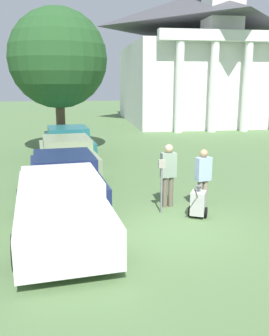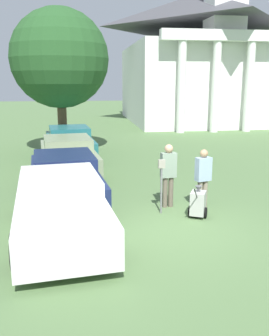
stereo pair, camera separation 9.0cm
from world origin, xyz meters
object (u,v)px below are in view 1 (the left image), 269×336
(parked_car_sage, at_px, (67,156))
(equipment_cart, at_px, (198,203))
(parking_meter, at_px, (162,176))
(parked_car_navy, at_px, (64,178))
(church, at_px, (199,52))
(person_worker, at_px, (168,171))
(parked_car_teal, at_px, (68,144))
(person_supervisor, at_px, (203,175))
(parked_car_white, at_px, (61,205))

(parked_car_sage, distance_m, equipment_cart, 6.40)
(parking_meter, bearing_deg, parked_car_navy, 149.42)
(church, bearing_deg, person_worker, -109.91)
(parked_car_teal, distance_m, equipment_cart, 8.79)
(equipment_cart, bearing_deg, person_supervisor, 89.06)
(parked_car_navy, bearing_deg, parked_car_white, -96.35)
(parked_car_teal, height_order, person_supervisor, person_supervisor)
(parked_car_teal, distance_m, church, 19.12)
(parked_car_teal, bearing_deg, person_supervisor, -69.42)
(church, bearing_deg, parked_car_white, -114.79)
(parking_meter, bearing_deg, church, 69.81)
(parked_car_teal, relative_size, equipment_cart, 4.84)
(parking_meter, bearing_deg, person_supervisor, 8.78)
(parking_meter, xyz_separation_m, person_worker, (0.30, 0.49, 0.01))
(parked_car_sage, relative_size, person_supervisor, 3.05)
(parked_car_navy, distance_m, person_worker, 3.09)
(person_worker, bearing_deg, parked_car_white, 21.22)
(parked_car_navy, xyz_separation_m, church, (10.86, 20.98, 5.17))
(parked_car_teal, height_order, person_worker, person_worker)
(person_supervisor, bearing_deg, church, -123.41)
(parked_car_navy, height_order, person_worker, person_worker)
(person_supervisor, bearing_deg, parked_car_sage, -67.27)
(church, bearing_deg, parked_car_teal, -126.15)
(parked_car_sage, bearing_deg, parking_meter, -68.69)
(person_worker, bearing_deg, parked_car_navy, -26.14)
(person_supervisor, height_order, equipment_cart, person_supervisor)
(parked_car_white, bearing_deg, parked_car_sage, 83.65)
(parking_meter, relative_size, person_worker, 0.82)
(parking_meter, height_order, person_supervisor, person_supervisor)
(parking_meter, distance_m, church, 24.46)
(parked_car_white, xyz_separation_m, parked_car_teal, (-0.00, 8.65, 0.00))
(church, bearing_deg, equipment_cart, -107.87)
(parked_car_white, bearing_deg, equipment_cart, 3.10)
(parked_car_navy, height_order, church, church)
(person_supervisor, bearing_deg, parked_car_teal, -78.89)
(parking_meter, relative_size, person_supervisor, 0.88)
(person_supervisor, xyz_separation_m, church, (7.08, 22.32, 4.88))
(person_worker, bearing_deg, parked_car_sage, -63.30)
(parked_car_white, relative_size, parked_car_navy, 1.02)
(parked_car_white, height_order, person_worker, person_worker)
(parked_car_sage, distance_m, person_worker, 5.32)
(parked_car_navy, xyz_separation_m, parked_car_teal, (-0.00, 6.11, 0.03))
(person_supervisor, bearing_deg, equipment_cart, 47.02)
(parked_car_navy, bearing_deg, church, 56.27)
(parked_car_sage, height_order, person_supervisor, person_supervisor)
(parked_car_navy, distance_m, church, 24.18)
(parking_meter, height_order, equipment_cart, parking_meter)
(parking_meter, bearing_deg, person_worker, 58.41)
(parked_car_white, relative_size, church, 0.21)
(parked_car_navy, height_order, parked_car_teal, parked_car_teal)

